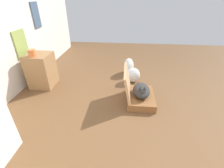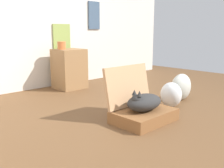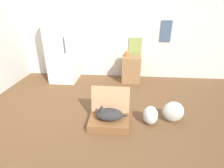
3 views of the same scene
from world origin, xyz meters
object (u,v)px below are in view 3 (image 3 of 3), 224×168
(cat, at_px, (108,114))
(plastic_bag_clear, at_px, (173,112))
(plastic_bag_white, at_px, (150,115))
(side_table, at_px, (131,69))
(suitcase_base, at_px, (109,122))
(vase_tall, at_px, (127,54))
(refrigerator, at_px, (62,46))

(cat, height_order, plastic_bag_clear, plastic_bag_clear)
(plastic_bag_white, xyz_separation_m, side_table, (-0.30, 1.79, 0.17))
(plastic_bag_white, distance_m, side_table, 1.83)
(plastic_bag_white, height_order, side_table, side_table)
(suitcase_base, bearing_deg, side_table, 79.03)
(plastic_bag_white, distance_m, vase_tall, 1.95)
(side_table, xyz_separation_m, vase_tall, (-0.11, 0.03, 0.39))
(suitcase_base, distance_m, refrigerator, 2.45)
(plastic_bag_white, xyz_separation_m, plastic_bag_clear, (0.38, 0.10, 0.03))
(side_table, height_order, vase_tall, vase_tall)
(side_table, bearing_deg, refrigerator, -178.34)
(plastic_bag_clear, distance_m, side_table, 1.84)
(suitcase_base, distance_m, plastic_bag_white, 0.69)
(cat, height_order, side_table, side_table)
(side_table, distance_m, vase_tall, 0.41)
(vase_tall, bearing_deg, side_table, -15.20)
(plastic_bag_white, relative_size, vase_tall, 2.37)
(suitcase_base, xyz_separation_m, plastic_bag_white, (0.67, 0.12, 0.09))
(suitcase_base, xyz_separation_m, cat, (-0.01, 0.00, 0.15))
(plastic_bag_white, xyz_separation_m, refrigerator, (-2.03, 1.74, 0.74))
(plastic_bag_clear, bearing_deg, suitcase_base, -168.59)
(suitcase_base, height_order, cat, cat)
(vase_tall, bearing_deg, plastic_bag_clear, -65.13)
(refrigerator, bearing_deg, plastic_bag_clear, -34.32)
(suitcase_base, xyz_separation_m, side_table, (0.37, 1.91, 0.26))
(side_table, bearing_deg, vase_tall, 164.80)
(cat, xyz_separation_m, vase_tall, (0.27, 1.94, 0.50))
(refrigerator, height_order, side_table, refrigerator)
(cat, distance_m, side_table, 1.95)
(refrigerator, distance_m, vase_tall, 1.62)
(suitcase_base, bearing_deg, vase_tall, 82.47)
(side_table, relative_size, vase_tall, 4.91)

